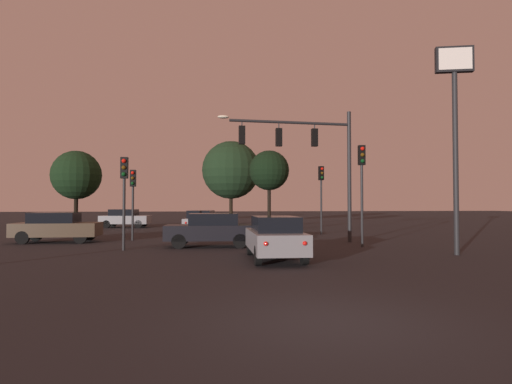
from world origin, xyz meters
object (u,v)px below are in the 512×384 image
object	(u,v)px
traffic_light_median	(362,175)
car_far_lane	(201,221)
tree_left_far	(231,170)
car_parked_lot	(125,218)
car_nearside_lane	(275,237)
traffic_light_corner_right	(133,190)
traffic_light_far_side	(124,184)
tree_behind_sign	(76,175)
store_sign_illuminated	(455,104)
traffic_light_corner_left	(321,186)
traffic_signal_mast_arm	(308,150)
car_crossing_right	(57,227)
car_crossing_left	(211,229)
tree_center_horizon	(269,171)

from	to	relation	value
traffic_light_median	car_far_lane	size ratio (longest dim) A/B	1.00
tree_left_far	car_parked_lot	bearing A→B (deg)	-151.49
traffic_light_median	car_nearside_lane	xyz separation A→B (m)	(-4.69, -3.77, -2.48)
traffic_light_corner_right	traffic_light_far_side	bearing A→B (deg)	-85.28
traffic_light_far_side	tree_behind_sign	xyz separation A→B (m)	(-8.02, 21.82, 1.78)
store_sign_illuminated	traffic_light_corner_left	bearing A→B (deg)	100.11
traffic_light_corner_left	car_nearside_lane	bearing A→B (deg)	-113.42
traffic_signal_mast_arm	traffic_light_median	distance (m)	3.37
traffic_light_corner_right	car_crossing_right	bearing A→B (deg)	-169.80
traffic_light_far_side	car_crossing_left	size ratio (longest dim) A/B	0.94
traffic_light_far_side	tree_left_far	bearing A→B (deg)	75.06
car_nearside_lane	traffic_light_far_side	bearing A→B (deg)	147.37
car_far_lane	tree_left_far	size ratio (longest dim) A/B	0.57
car_crossing_right	tree_left_far	world-z (taller)	tree_left_far
car_nearside_lane	car_parked_lot	xyz separation A→B (m)	(-8.85, 21.75, -0.00)
car_crossing_right	car_far_lane	distance (m)	9.88
car_nearside_lane	tree_center_horizon	size ratio (longest dim) A/B	0.70
car_far_lane	tree_left_far	distance (m)	13.18
tree_behind_sign	tree_center_horizon	xyz separation A→B (m)	(16.79, -5.98, 0.11)
tree_behind_sign	tree_left_far	size ratio (longest dim) A/B	0.84
tree_left_far	tree_center_horizon	world-z (taller)	tree_left_far
traffic_light_corner_right	traffic_light_median	distance (m)	11.99
traffic_light_corner_right	car_parked_lot	distance (m)	13.43
car_nearside_lane	car_far_lane	bearing A→B (deg)	99.85
car_parked_lot	tree_behind_sign	bearing A→B (deg)	142.77
car_far_lane	store_sign_illuminated	distance (m)	17.97
car_nearside_lane	car_crossing_right	xyz separation A→B (m)	(-9.88, 8.06, 0.00)
car_crossing_left	store_sign_illuminated	world-z (taller)	store_sign_illuminated
car_parked_lot	tree_behind_sign	size ratio (longest dim) A/B	0.61
traffic_light_median	car_crossing_right	size ratio (longest dim) A/B	1.11
car_crossing_left	traffic_light_median	bearing A→B (deg)	-8.63
car_crossing_left	traffic_light_corner_left	bearing A→B (deg)	44.13
car_crossing_left	tree_center_horizon	xyz separation A→B (m)	(5.08, 14.75, 3.90)
car_crossing_right	car_parked_lot	bearing A→B (deg)	85.70
traffic_light_corner_left	car_parked_lot	xyz separation A→B (m)	(-13.97, 9.92, -2.32)
tree_left_far	tree_center_horizon	distance (m)	7.68
traffic_light_median	store_sign_illuminated	distance (m)	4.87
car_parked_lot	tree_left_far	size ratio (longest dim) A/B	0.51
traffic_light_median	car_crossing_left	distance (m)	7.32
traffic_light_median	car_crossing_left	bearing A→B (deg)	171.37
traffic_signal_mast_arm	store_sign_illuminated	size ratio (longest dim) A/B	0.86
car_crossing_left	car_parked_lot	bearing A→B (deg)	111.66
car_nearside_lane	tree_center_horizon	xyz separation A→B (m)	(2.96, 19.55, 3.90)
traffic_light_far_side	car_crossing_right	bearing A→B (deg)	133.13
traffic_light_median	traffic_signal_mast_arm	bearing A→B (deg)	128.58
car_far_lane	tree_behind_sign	xyz separation A→B (m)	(-11.27, 10.84, 3.79)
traffic_signal_mast_arm	traffic_light_corner_right	world-z (taller)	traffic_signal_mast_arm
car_far_lane	tree_center_horizon	size ratio (longest dim) A/B	0.73
traffic_light_median	tree_left_far	xyz separation A→B (m)	(-4.35, 22.97, 2.02)
traffic_light_median	car_parked_lot	xyz separation A→B (m)	(-13.54, 17.98, -2.48)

